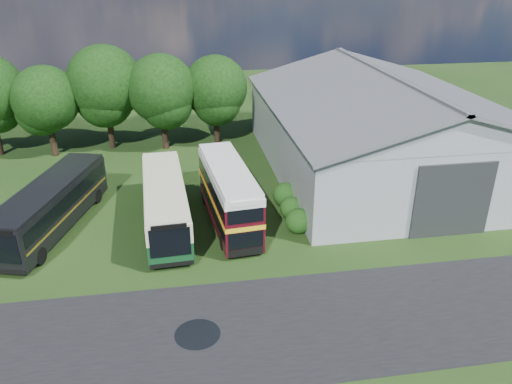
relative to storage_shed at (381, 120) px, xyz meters
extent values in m
plane|color=#173210|center=(-15.00, -15.98, -4.17)|extent=(120.00, 120.00, 0.00)
cube|color=black|center=(-12.00, -18.98, -4.17)|extent=(60.00, 8.00, 0.02)
cylinder|color=black|center=(-16.50, -18.98, -4.17)|extent=(2.20, 2.20, 0.01)
cube|color=gray|center=(0.00, 0.02, -1.42)|extent=(18.00, 24.00, 5.50)
cube|color=#2D3033|center=(0.00, -12.06, -1.67)|extent=(5.20, 0.18, 5.00)
cylinder|color=black|center=(-28.00, 7.52, -2.64)|extent=(0.56, 0.56, 3.06)
sphere|color=black|center=(-28.00, 7.52, 1.10)|extent=(5.78, 5.78, 5.78)
cylinder|color=black|center=(-23.00, 8.82, -2.37)|extent=(0.56, 0.56, 3.60)
sphere|color=black|center=(-23.00, 8.82, 2.03)|extent=(6.80, 6.80, 6.80)
cylinder|color=black|center=(-18.00, 7.82, -2.51)|extent=(0.56, 0.56, 3.31)
sphere|color=black|center=(-18.00, 7.82, 1.54)|extent=(6.26, 6.26, 6.26)
cylinder|color=black|center=(-13.00, 8.62, -2.58)|extent=(0.56, 0.56, 3.17)
sphere|color=black|center=(-13.00, 8.62, 1.29)|extent=(5.98, 5.98, 5.98)
sphere|color=#194714|center=(-9.40, -9.98, -4.17)|extent=(1.70, 1.70, 1.70)
sphere|color=#194714|center=(-9.40, -7.98, -4.17)|extent=(1.60, 1.60, 1.60)
sphere|color=#194714|center=(-9.40, -5.98, -4.17)|extent=(1.80, 1.80, 1.80)
cube|color=#103B1C|center=(-17.92, -7.69, -2.43)|extent=(3.26, 11.62, 2.86)
cube|color=#3F0912|center=(-13.73, -8.08, -1.95)|extent=(3.36, 9.84, 3.86)
cube|color=black|center=(-25.22, -7.05, -2.40)|extent=(5.82, 11.97, 2.90)
camera|label=1|loc=(-16.77, -37.89, 11.95)|focal=35.00mm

